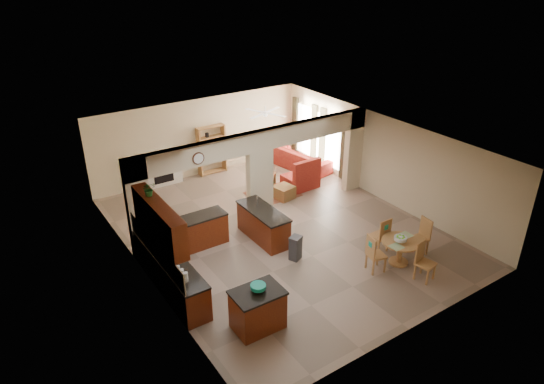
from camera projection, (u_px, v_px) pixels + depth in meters
floor at (279, 231)px, 14.20m from camera, size 10.00×10.00×0.00m
ceiling at (279, 141)px, 12.96m from camera, size 10.00×10.00×0.00m
wall_back at (200, 137)px, 17.31m from camera, size 8.00×0.00×8.00m
wall_front at (418, 276)px, 9.85m from camera, size 8.00×0.00×8.00m
wall_left at (141, 228)px, 11.59m from camera, size 0.00×10.00×10.00m
wall_right at (381, 158)px, 15.58m from camera, size 0.00×10.00×10.00m
partition_left_pier at (139, 208)px, 12.49m from camera, size 0.60×0.25×2.80m
partition_center_pier at (260, 185)px, 14.46m from camera, size 0.80×0.25×2.20m
partition_right_pier at (353, 150)px, 16.17m from camera, size 0.60×0.25×2.80m
partition_header at (259, 140)px, 13.84m from camera, size 8.00×0.25×0.60m
kitchen_counter at (178, 256)px, 12.19m from camera, size 2.52×3.29×1.48m
upper_cabinets at (159, 221)px, 10.85m from camera, size 0.35×2.40×0.90m
peninsula at (263, 224)px, 13.62m from camera, size 0.70×1.85×0.91m
wall_clock at (198, 158)px, 12.76m from camera, size 0.34×0.03×0.34m
rug at (273, 194)px, 16.36m from camera, size 1.60×1.30×0.01m
fireplace at (162, 169)px, 16.74m from camera, size 1.60×0.35×1.20m
shelving_unit at (212, 150)px, 17.57m from camera, size 1.00×0.32×1.80m
window_a at (334, 143)px, 17.37m from camera, size 0.02×0.90×1.90m
window_b at (305, 130)px, 18.63m from camera, size 0.02×0.90×1.90m
glazed_door at (319, 140)px, 18.07m from camera, size 0.02×0.70×2.10m
drape_a_left at (344, 148)px, 16.90m from camera, size 0.10×0.28×2.30m
drape_a_right at (322, 138)px, 17.79m from camera, size 0.10×0.28×2.30m
drape_b_left at (314, 135)px, 18.17m from camera, size 0.10×0.28×2.30m
drape_b_right at (295, 126)px, 19.06m from camera, size 0.10×0.28×2.30m
ceiling_fan at (265, 113)px, 16.06m from camera, size 1.00×1.00×0.10m
kitchen_island at (258, 309)px, 10.34m from camera, size 1.10×0.79×0.94m
teal_bowl at (258, 288)px, 10.12m from camera, size 0.33×0.33×0.15m
trash_can at (295, 249)px, 12.76m from camera, size 0.37×0.35×0.62m
dining_table at (400, 248)px, 12.52m from camera, size 0.99×0.99×0.68m
fruit_bowl at (400, 239)px, 12.34m from camera, size 0.33×0.33×0.18m
sofa at (300, 159)px, 18.22m from camera, size 2.62×1.39×0.73m
chaise at (300, 181)px, 16.79m from camera, size 1.13×0.93×0.44m
armchair at (263, 182)px, 16.49m from camera, size 0.96×0.96×0.63m
ottoman at (284, 192)px, 16.01m from camera, size 0.68×0.68×0.43m
plant at (149, 189)px, 10.90m from camera, size 0.31×0.27×0.33m
chair_north at (382, 234)px, 12.96m from camera, size 0.43×0.43×1.02m
chair_east at (422, 235)px, 12.93m from camera, size 0.47×0.47×1.02m
chair_south at (423, 259)px, 11.90m from camera, size 0.50×0.50×1.02m
chair_west at (374, 252)px, 12.16m from camera, size 0.50×0.50×1.02m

